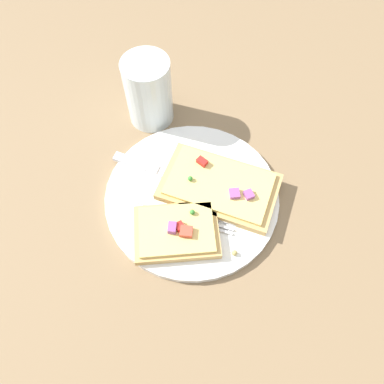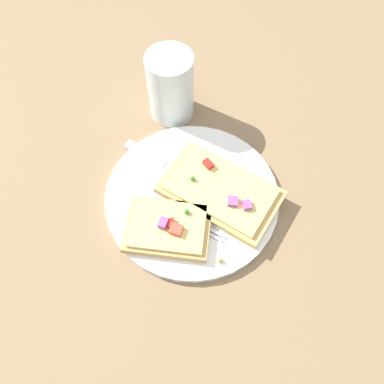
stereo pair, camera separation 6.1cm
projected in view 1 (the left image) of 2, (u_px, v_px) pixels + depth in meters
The scene contains 8 objects.
ground_plane at pixel (192, 198), 0.63m from camera, with size 4.00×4.00×0.00m, color #7F6647.
plate at pixel (192, 197), 0.63m from camera, with size 0.29×0.29×0.01m.
fork at pixel (181, 212), 0.61m from camera, with size 0.19×0.10×0.01m.
knife at pixel (163, 172), 0.64m from camera, with size 0.21×0.09×0.01m.
pizza_slice_main at pixel (219, 186), 0.62m from camera, with size 0.22×0.17×0.03m.
pizza_slice_corner at pixel (177, 231), 0.58m from camera, with size 0.16×0.16×0.03m.
crumb_scatter at pixel (216, 199), 0.62m from camera, with size 0.14×0.09×0.01m.
drinking_glass at pixel (149, 92), 0.66m from camera, with size 0.08×0.08×0.13m.
Camera 1 is at (-0.20, 0.22, 0.56)m, focal length 35.00 mm.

